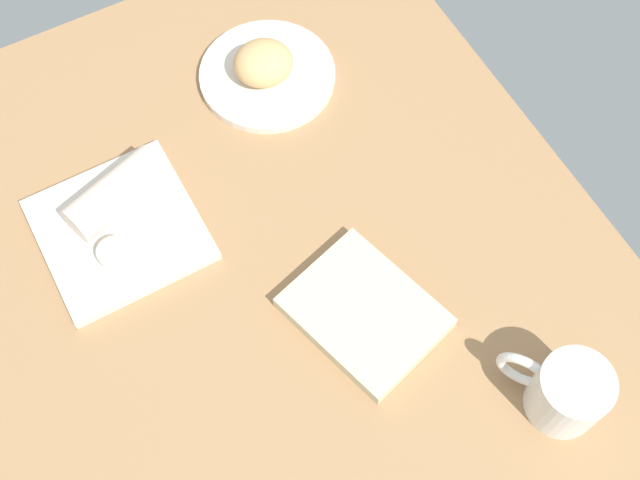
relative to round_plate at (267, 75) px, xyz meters
The scene contains 8 objects.
dining_table 32.61cm from the round_plate, 155.16° to the left, with size 110.00×90.00×4.00cm, color #9E754C.
round_plate is the anchor object (origin of this frame).
scone_pastry 3.76cm from the round_plate, 116.24° to the left, with size 9.06×8.32×5.99cm, color tan.
square_plate 33.69cm from the round_plate, 115.27° to the left, with size 21.42×21.42×1.60cm, color silver.
sauce_cup 37.56cm from the round_plate, 120.04° to the left, with size 4.55×4.55×2.32cm.
breakfast_wrap 31.07cm from the round_plate, 110.63° to the left, with size 5.60×5.60×14.63cm, color beige.
book_stack 42.19cm from the round_plate, behind, with size 22.80×20.06×2.28cm.
coffee_mug 64.43cm from the round_plate, behind, with size 12.98×10.26×9.42cm.
Camera 1 is at (-45.54, 17.60, 107.37)cm, focal length 46.39 mm.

